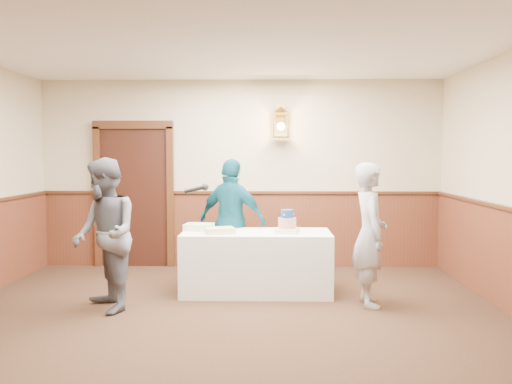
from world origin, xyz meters
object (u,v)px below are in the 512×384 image
tiered_cake (287,224)px  interviewer (105,235)px  sheet_cake_green (199,227)px  assistant_p (232,221)px  sheet_cake_yellow (220,230)px  baker (370,234)px  display_table (256,262)px

tiered_cake → interviewer: interviewer is taller
sheet_cake_green → assistant_p: assistant_p is taller
sheet_cake_yellow → assistant_p: 0.64m
baker → display_table: bearing=64.6°
sheet_cake_green → tiered_cake: bearing=-10.6°
baker → interviewer: bearing=92.7°
interviewer → assistant_p: interviewer is taller
interviewer → baker: 2.90m
sheet_cake_green → interviewer: 1.31m
assistant_p → sheet_cake_yellow: bearing=105.8°
display_table → baker: 1.44m
display_table → tiered_cake: size_ratio=5.67×
baker → sheet_cake_green: bearing=68.6°
baker → tiered_cake: bearing=60.3°
tiered_cake → sheet_cake_yellow: 0.81m
interviewer → baker: interviewer is taller
sheet_cake_green → assistant_p: (0.39, 0.36, 0.03)m
baker → sheet_cake_yellow: bearing=74.2°
tiered_cake → interviewer: 2.12m
sheet_cake_yellow → interviewer: interviewer is taller
sheet_cake_green → interviewer: (-0.89, -0.96, 0.04)m
display_table → sheet_cake_green: size_ratio=5.27×
tiered_cake → sheet_cake_green: size_ratio=0.93×
tiered_cake → interviewer: bearing=-159.2°
sheet_cake_yellow → interviewer: (-1.18, -0.68, 0.05)m
assistant_p → baker: bearing=172.5°
display_table → interviewer: size_ratio=1.08×
tiered_cake → sheet_cake_yellow: bearing=-175.1°
tiered_cake → sheet_cake_yellow: size_ratio=0.95×
display_table → interviewer: 1.86m
sheet_cake_green → assistant_p: bearing=42.9°
tiered_cake → sheet_cake_yellow: tiered_cake is taller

